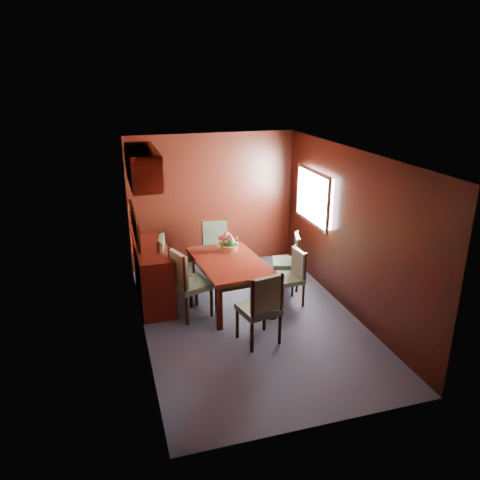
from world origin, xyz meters
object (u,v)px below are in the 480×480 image
object	(u,v)px
chair_left_near	(186,280)
flower_centerpiece	(229,241)
chair_right_near	(293,274)
sideboard	(153,274)
chair_head	(262,305)
dining_table	(229,267)

from	to	relation	value
chair_left_near	flower_centerpiece	size ratio (longest dim) A/B	3.44
flower_centerpiece	chair_right_near	bearing A→B (deg)	-40.78
sideboard	flower_centerpiece	xyz separation A→B (m)	(1.22, 0.04, 0.40)
chair_left_near	chair_right_near	xyz separation A→B (m)	(1.63, -0.03, -0.09)
chair_head	flower_centerpiece	xyz separation A→B (m)	(0.02, 1.67, 0.29)
sideboard	chair_head	bearing A→B (deg)	-53.67
chair_right_near	chair_left_near	bearing A→B (deg)	84.99
chair_left_near	chair_head	bearing A→B (deg)	19.15
dining_table	chair_right_near	bearing A→B (deg)	-20.57
chair_head	chair_right_near	bearing A→B (deg)	37.76
dining_table	chair_right_near	world-z (taller)	chair_right_near
dining_table	flower_centerpiece	world-z (taller)	flower_centerpiece
chair_left_near	chair_right_near	size ratio (longest dim) A/B	1.19
dining_table	chair_left_near	xyz separation A→B (m)	(-0.71, -0.23, -0.03)
dining_table	chair_head	world-z (taller)	chair_head
sideboard	dining_table	size ratio (longest dim) A/B	0.89
chair_left_near	dining_table	bearing A→B (deg)	88.87
chair_head	flower_centerpiece	size ratio (longest dim) A/B	3.36
sideboard	flower_centerpiece	distance (m)	1.29
chair_left_near	chair_right_near	bearing A→B (deg)	69.50
chair_left_near	flower_centerpiece	xyz separation A→B (m)	(0.82, 0.67, 0.27)
sideboard	chair_right_near	distance (m)	2.14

